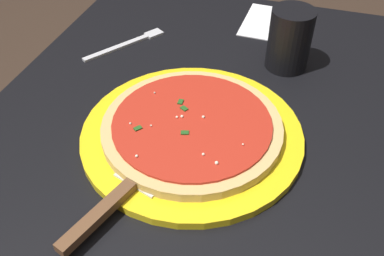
{
  "coord_description": "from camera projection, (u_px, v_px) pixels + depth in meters",
  "views": [
    {
      "loc": [
        0.5,
        0.1,
        1.26
      ],
      "look_at": [
        0.03,
        -0.05,
        0.8
      ],
      "focal_mm": 40.23,
      "sensor_mm": 36.0,
      "label": 1
    }
  ],
  "objects": [
    {
      "name": "pizza_server",
      "position": [
        120.0,
        196.0,
        0.58
      ],
      "size": [
        0.22,
        0.11,
        0.01
      ],
      "color": "silver",
      "rests_on": "serving_plate"
    },
    {
      "name": "cup_tall_drink",
      "position": [
        290.0,
        39.0,
        0.8
      ],
      "size": [
        0.08,
        0.08,
        0.12
      ],
      "primitive_type": "cylinder",
      "color": "black",
      "rests_on": "restaurant_table"
    },
    {
      "name": "pizza",
      "position": [
        192.0,
        126.0,
        0.67
      ],
      "size": [
        0.28,
        0.28,
        0.02
      ],
      "color": "#DBB26B",
      "rests_on": "serving_plate"
    },
    {
      "name": "restaurant_table",
      "position": [
        220.0,
        192.0,
        0.8
      ],
      "size": [
        0.98,
        0.83,
        0.78
      ],
      "color": "black",
      "rests_on": "ground_plane"
    },
    {
      "name": "fork",
      "position": [
        129.0,
        43.0,
        0.9
      ],
      "size": [
        0.16,
        0.12,
        0.0
      ],
      "color": "silver",
      "rests_on": "restaurant_table"
    },
    {
      "name": "napkin_folded_right",
      "position": [
        269.0,
        22.0,
        0.96
      ],
      "size": [
        0.16,
        0.11,
        0.0
      ],
      "primitive_type": "cube",
      "rotation": [
        0.0,
        0.0,
        -0.03
      ],
      "color": "white",
      "rests_on": "restaurant_table"
    },
    {
      "name": "serving_plate",
      "position": [
        192.0,
        134.0,
        0.68
      ],
      "size": [
        0.35,
        0.35,
        0.01
      ],
      "primitive_type": "cylinder",
      "color": "yellow",
      "rests_on": "restaurant_table"
    }
  ]
}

